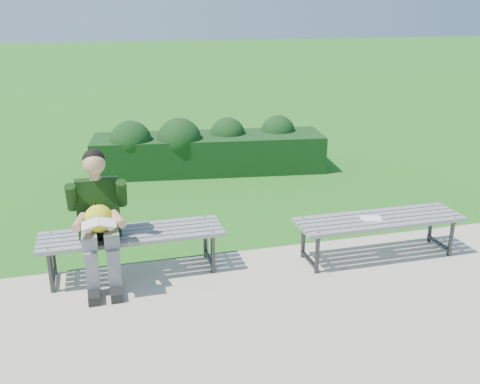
{
  "coord_description": "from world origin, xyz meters",
  "views": [
    {
      "loc": [
        -1.08,
        -5.21,
        2.58
      ],
      "look_at": [
        0.29,
        -0.13,
        0.76
      ],
      "focal_mm": 40.0,
      "sensor_mm": 36.0,
      "label": 1
    }
  ],
  "objects_px": {
    "hedge": "(204,148)",
    "bench_right": "(379,223)",
    "seated_boy": "(99,216)",
    "bench_left": "(132,237)",
    "paper_sheet": "(371,218)"
  },
  "relations": [
    {
      "from": "hedge",
      "to": "bench_right",
      "type": "xyz_separation_m",
      "value": [
        1.14,
        -3.71,
        0.02
      ]
    },
    {
      "from": "seated_boy",
      "to": "bench_left",
      "type": "bearing_deg",
      "value": 18.15
    },
    {
      "from": "hedge",
      "to": "bench_left",
      "type": "distance_m",
      "value": 3.71
    },
    {
      "from": "bench_right",
      "to": "seated_boy",
      "type": "xyz_separation_m",
      "value": [
        -2.87,
        0.19,
        0.3
      ]
    },
    {
      "from": "bench_left",
      "to": "seated_boy",
      "type": "relative_size",
      "value": 1.37
    },
    {
      "from": "bench_right",
      "to": "bench_left",
      "type": "bearing_deg",
      "value": 173.55
    },
    {
      "from": "seated_boy",
      "to": "paper_sheet",
      "type": "distance_m",
      "value": 2.79
    },
    {
      "from": "bench_right",
      "to": "seated_boy",
      "type": "distance_m",
      "value": 2.89
    },
    {
      "from": "hedge",
      "to": "paper_sheet",
      "type": "bearing_deg",
      "value": -74.29
    },
    {
      "from": "hedge",
      "to": "seated_boy",
      "type": "relative_size",
      "value": 2.92
    },
    {
      "from": "bench_right",
      "to": "seated_boy",
      "type": "bearing_deg",
      "value": 176.17
    },
    {
      "from": "bench_right",
      "to": "hedge",
      "type": "bearing_deg",
      "value": 107.13
    },
    {
      "from": "hedge",
      "to": "paper_sheet",
      "type": "relative_size",
      "value": 15.27
    },
    {
      "from": "paper_sheet",
      "to": "hedge",
      "type": "bearing_deg",
      "value": 105.71
    },
    {
      "from": "seated_boy",
      "to": "paper_sheet",
      "type": "height_order",
      "value": "seated_boy"
    }
  ]
}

